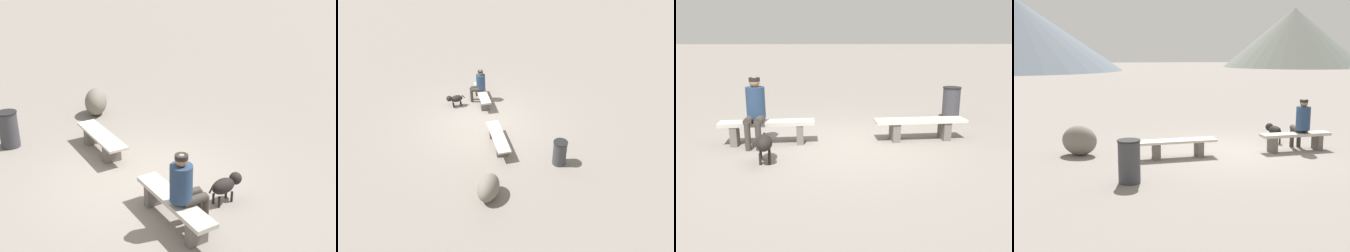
{
  "view_description": "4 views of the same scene",
  "coord_description": "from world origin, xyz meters",
  "views": [
    {
      "loc": [
        6.46,
        -2.97,
        4.01
      ],
      "look_at": [
        -1.23,
        1.13,
        0.43
      ],
      "focal_mm": 44.31,
      "sensor_mm": 36.0,
      "label": 1
    },
    {
      "loc": [
        -11.01,
        1.19,
        7.32
      ],
      "look_at": [
        -1.02,
        -0.72,
        0.44
      ],
      "focal_mm": 38.11,
      "sensor_mm": 36.0,
      "label": 2
    },
    {
      "loc": [
        0.39,
        6.48,
        2.03
      ],
      "look_at": [
        0.12,
        1.29,
        0.72
      ],
      "focal_mm": 37.75,
      "sensor_mm": 36.0,
      "label": 3
    },
    {
      "loc": [
        -3.14,
        -9.71,
        2.44
      ],
      "look_at": [
        -1.56,
        -1.13,
        0.89
      ],
      "focal_mm": 43.89,
      "sensor_mm": 36.0,
      "label": 4
    }
  ],
  "objects": [
    {
      "name": "dog",
      "position": [
        1.41,
        0.87,
        0.34
      ],
      "size": [
        0.34,
        0.74,
        0.5
      ],
      "rotation": [
        0.0,
        0.0,
        1.72
      ],
      "color": "black",
      "rests_on": "ground"
    },
    {
      "name": "boulder",
      "position": [
        -3.82,
        0.3,
        0.36
      ],
      "size": [
        1.06,
        0.93,
        0.73
      ],
      "primitive_type": "ellipsoid",
      "rotation": [
        0.0,
        0.0,
        1.07
      ],
      "color": "#6B665B",
      "rests_on": "ground"
    },
    {
      "name": "bench_right",
      "position": [
        1.53,
        -0.23,
        0.33
      ],
      "size": [
        1.85,
        0.48,
        0.46
      ],
      "rotation": [
        0.0,
        0.0,
        0.06
      ],
      "color": "#605B56",
      "rests_on": "ground"
    },
    {
      "name": "bench_left",
      "position": [
        -1.51,
        -0.37,
        0.29
      ],
      "size": [
        1.86,
        0.53,
        0.43
      ],
      "rotation": [
        0.0,
        0.0,
        0.06
      ],
      "color": "#605B56",
      "rests_on": "ground"
    },
    {
      "name": "seated_person",
      "position": [
        1.73,
        -0.15,
        0.76
      ],
      "size": [
        0.36,
        0.63,
        1.31
      ],
      "rotation": [
        0.0,
        0.0,
        -0.02
      ],
      "color": "navy",
      "rests_on": "ground"
    },
    {
      "name": "ground",
      "position": [
        0.0,
        0.0,
        -0.03
      ],
      "size": [
        210.0,
        210.0,
        0.06
      ],
      "primitive_type": "cube",
      "color": "gray"
    },
    {
      "name": "trash_bin",
      "position": [
        -2.76,
        -2.1,
        0.42
      ],
      "size": [
        0.45,
        0.45,
        0.84
      ],
      "color": "#38383D",
      "rests_on": "ground"
    }
  ]
}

